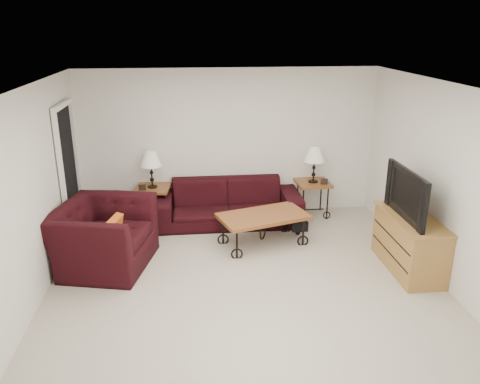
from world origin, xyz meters
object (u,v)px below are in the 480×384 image
object	(u,v)px
side_table_left	(154,204)
armchair	(103,236)
coffee_table	(263,230)
tv_stand	(409,243)
backpack	(298,221)
side_table_right	(312,199)
lamp_left	(151,170)
television	(414,194)
lamp_right	(314,165)
sofa	(228,203)

from	to	relation	value
side_table_left	armchair	bearing A→B (deg)	-110.91
coffee_table	tv_stand	distance (m)	2.08
armchair	tv_stand	bearing A→B (deg)	-84.15
tv_stand	backpack	size ratio (longest dim) A/B	2.57
backpack	side_table_right	bearing A→B (deg)	68.05
lamp_left	coffee_table	xyz separation A→B (m)	(1.69, -1.08, -0.67)
coffee_table	lamp_left	bearing A→B (deg)	147.33
armchair	television	xyz separation A→B (m)	(4.08, -0.54, 0.65)
tv_stand	television	xyz separation A→B (m)	(-0.02, 0.00, 0.70)
armchair	television	bearing A→B (deg)	-84.19
side_table_right	television	distance (m)	2.33
lamp_right	tv_stand	world-z (taller)	lamp_right
lamp_left	armchair	bearing A→B (deg)	-110.91
side_table_left	armchair	distance (m)	1.62
armchair	backpack	distance (m)	2.96
lamp_left	tv_stand	xyz separation A→B (m)	(3.53, -2.04, -0.53)
coffee_table	lamp_right	bearing A→B (deg)	46.61
lamp_left	armchair	xyz separation A→B (m)	(-0.58, -1.51, -0.48)
lamp_right	coffee_table	bearing A→B (deg)	-133.39
lamp_right	armchair	xyz separation A→B (m)	(-3.29, -1.51, -0.48)
coffee_table	armchair	size ratio (longest dim) A/B	0.96
side_table_left	lamp_left	distance (m)	0.61
side_table_left	coffee_table	distance (m)	2.01
lamp_left	lamp_right	xyz separation A→B (m)	(2.72, -0.00, -0.00)
armchair	television	size ratio (longest dim) A/B	1.18
lamp_right	lamp_left	bearing A→B (deg)	180.00
tv_stand	backpack	xyz separation A→B (m)	(-1.24, 1.24, -0.13)
television	tv_stand	bearing A→B (deg)	90.00
side_table_left	lamp_left	size ratio (longest dim) A/B	1.00
side_table_right	backpack	size ratio (longest dim) A/B	1.24
side_table_left	tv_stand	xyz separation A→B (m)	(3.53, -2.04, 0.07)
lamp_right	backpack	world-z (taller)	lamp_right
side_table_right	television	bearing A→B (deg)	-68.79
lamp_right	side_table_right	bearing A→B (deg)	0.00
lamp_left	tv_stand	world-z (taller)	lamp_left
lamp_left	lamp_right	bearing A→B (deg)	-0.00
side_table_left	lamp_right	size ratio (longest dim) A/B	1.00
side_table_right	armchair	distance (m)	3.62
television	backpack	bearing A→B (deg)	-135.44
armchair	television	distance (m)	4.17
sofa	armchair	distance (m)	2.25
coffee_table	tv_stand	bearing A→B (deg)	-27.57
tv_stand	television	bearing A→B (deg)	180.00
side_table_left	lamp_right	xyz separation A→B (m)	(2.72, -0.00, 0.61)
coffee_table	sofa	bearing A→B (deg)	116.74
lamp_right	side_table_left	bearing A→B (deg)	180.00
lamp_left	backpack	size ratio (longest dim) A/B	1.24
lamp_right	armchair	bearing A→B (deg)	-155.43
side_table_right	sofa	bearing A→B (deg)	-173.07
side_table_left	tv_stand	bearing A→B (deg)	-30.08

